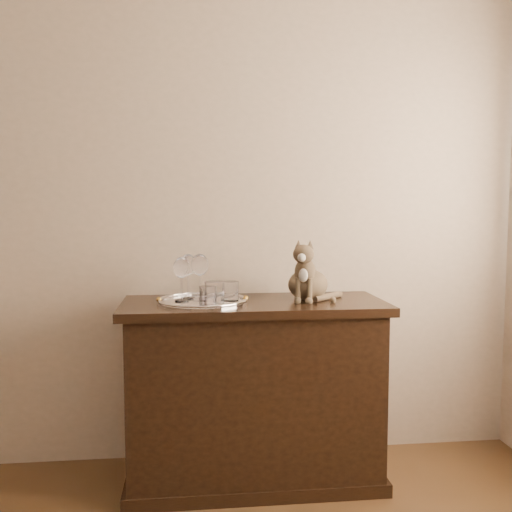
{
  "coord_description": "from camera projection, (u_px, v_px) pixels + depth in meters",
  "views": [
    {
      "loc": [
        0.32,
        -0.62,
        1.29
      ],
      "look_at": [
        0.61,
        1.95,
        1.06
      ],
      "focal_mm": 40.0,
      "sensor_mm": 36.0,
      "label": 1
    }
  ],
  "objects": [
    {
      "name": "wine_glass_d",
      "position": [
        200.0,
        277.0,
        2.59
      ],
      "size": [
        0.08,
        0.08,
        0.21
      ],
      "primitive_type": null,
      "color": "silver",
      "rests_on": "tray"
    },
    {
      "name": "tumbler_c",
      "position": [
        230.0,
        291.0,
        2.57
      ],
      "size": [
        0.08,
        0.08,
        0.09
      ],
      "primitive_type": "cylinder",
      "color": "silver",
      "rests_on": "tray"
    },
    {
      "name": "tumbler_a",
      "position": [
        214.0,
        293.0,
        2.49
      ],
      "size": [
        0.09,
        0.09,
        0.1
      ],
      "primitive_type": "cylinder",
      "color": "silver",
      "rests_on": "tray"
    },
    {
      "name": "wall_back",
      "position": [
        126.0,
        193.0,
        2.8
      ],
      "size": [
        4.0,
        0.1,
        2.7
      ],
      "primitive_type": "cube",
      "color": "tan",
      "rests_on": "ground"
    },
    {
      "name": "tumbler_b",
      "position": [
        208.0,
        296.0,
        2.45
      ],
      "size": [
        0.07,
        0.07,
        0.08
      ],
      "primitive_type": "cylinder",
      "color": "white",
      "rests_on": "tray"
    },
    {
      "name": "wine_glass_c",
      "position": [
        182.0,
        279.0,
        2.55
      ],
      "size": [
        0.08,
        0.08,
        0.2
      ],
      "primitive_type": null,
      "color": "white",
      "rests_on": "tray"
    },
    {
      "name": "wine_glass_a",
      "position": [
        188.0,
        276.0,
        2.62
      ],
      "size": [
        0.08,
        0.08,
        0.21
      ],
      "primitive_type": null,
      "color": "white",
      "rests_on": "tray"
    },
    {
      "name": "sideboard",
      "position": [
        254.0,
        392.0,
        2.64
      ],
      "size": [
        1.2,
        0.5,
        0.85
      ],
      "primitive_type": null,
      "color": "black",
      "rests_on": "ground"
    },
    {
      "name": "tray",
      "position": [
        203.0,
        302.0,
        2.57
      ],
      "size": [
        0.4,
        0.4,
        0.01
      ],
      "primitive_type": "cylinder",
      "color": "white",
      "rests_on": "sideboard"
    },
    {
      "name": "cat",
      "position": [
        308.0,
        269.0,
        2.64
      ],
      "size": [
        0.36,
        0.35,
        0.28
      ],
      "primitive_type": null,
      "rotation": [
        0.0,
        0.0,
        -0.4
      ],
      "color": "brown",
      "rests_on": "sideboard"
    }
  ]
}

